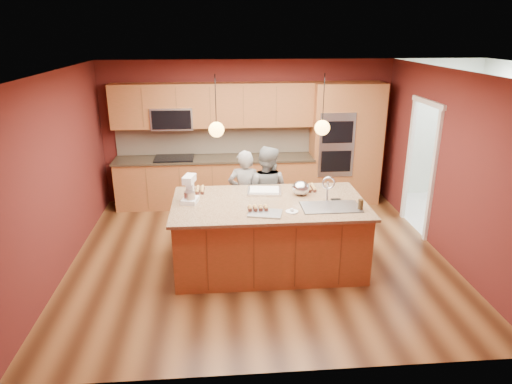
{
  "coord_description": "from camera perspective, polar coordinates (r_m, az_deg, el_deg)",
  "views": [
    {
      "loc": [
        -0.56,
        -6.13,
        3.23
      ],
      "look_at": [
        -0.06,
        -0.1,
        1.05
      ],
      "focal_mm": 32.0,
      "sensor_mm": 36.0,
      "label": 1
    }
  ],
  "objects": [
    {
      "name": "floor",
      "position": [
        6.96,
        0.4,
        -7.9
      ],
      "size": [
        5.5,
        5.5,
        0.0
      ],
      "primitive_type": "plane",
      "color": "#3E2111",
      "rests_on": "ground"
    },
    {
      "name": "ceiling",
      "position": [
        6.18,
        0.46,
        14.86
      ],
      "size": [
        5.5,
        5.5,
        0.0
      ],
      "primitive_type": "plane",
      "rotation": [
        3.14,
        0.0,
        0.0
      ],
      "color": "white",
      "rests_on": "ground"
    },
    {
      "name": "wall_back",
      "position": [
        8.85,
        -1.04,
        7.52
      ],
      "size": [
        5.5,
        0.0,
        5.5
      ],
      "primitive_type": "plane",
      "rotation": [
        1.57,
        0.0,
        0.0
      ],
      "color": "#561B19",
      "rests_on": "ground"
    },
    {
      "name": "wall_front",
      "position": [
        4.13,
        3.56,
        -7.36
      ],
      "size": [
        5.5,
        0.0,
        5.5
      ],
      "primitive_type": "plane",
      "rotation": [
        -1.57,
        0.0,
        0.0
      ],
      "color": "#561B19",
      "rests_on": "ground"
    },
    {
      "name": "wall_left",
      "position": [
        6.78,
        -23.42,
        2.01
      ],
      "size": [
        0.0,
        5.0,
        5.0
      ],
      "primitive_type": "plane",
      "rotation": [
        1.57,
        0.0,
        1.57
      ],
      "color": "#561B19",
      "rests_on": "ground"
    },
    {
      "name": "wall_right",
      "position": [
        7.22,
        22.76,
        3.11
      ],
      "size": [
        0.0,
        5.0,
        5.0
      ],
      "primitive_type": "plane",
      "rotation": [
        1.57,
        0.0,
        -1.57
      ],
      "color": "#561B19",
      "rests_on": "ground"
    },
    {
      "name": "cabinet_run",
      "position": [
        8.68,
        -5.41,
        4.69
      ],
      "size": [
        3.74,
        0.64,
        2.3
      ],
      "color": "brown",
      "rests_on": "floor"
    },
    {
      "name": "oven_column",
      "position": [
        8.91,
        11.09,
        5.92
      ],
      "size": [
        1.3,
        0.62,
        2.3
      ],
      "color": "brown",
      "rests_on": "floor"
    },
    {
      "name": "doorway_trim",
      "position": [
        7.98,
        19.82,
        2.72
      ],
      "size": [
        0.08,
        1.11,
        2.2
      ],
      "primitive_type": null,
      "color": "white",
      "rests_on": "wall_right"
    },
    {
      "name": "laundry_room",
      "position": [
        8.92,
        29.11,
        9.07
      ],
      "size": [
        2.6,
        2.7,
        2.7
      ],
      "color": "beige",
      "rests_on": "ground"
    },
    {
      "name": "pendant_left",
      "position": [
        5.95,
        -4.97,
        7.82
      ],
      "size": [
        0.2,
        0.2,
        0.8
      ],
      "color": "black",
      "rests_on": "ceiling"
    },
    {
      "name": "pendant_right",
      "position": [
        6.11,
        8.28,
        7.99
      ],
      "size": [
        0.2,
        0.2,
        0.8
      ],
      "color": "black",
      "rests_on": "ceiling"
    },
    {
      "name": "island",
      "position": [
        6.47,
        1.74,
        -5.21
      ],
      "size": [
        2.66,
        1.49,
        1.36
      ],
      "color": "brown",
      "rests_on": "floor"
    },
    {
      "name": "person_left",
      "position": [
        7.27,
        -1.4,
        -0.33
      ],
      "size": [
        0.56,
        0.39,
        1.46
      ],
      "primitive_type": "imported",
      "rotation": [
        0.0,
        0.0,
        3.06
      ],
      "color": "black",
      "rests_on": "floor"
    },
    {
      "name": "person_right",
      "position": [
        7.29,
        1.3,
        -0.05
      ],
      "size": [
        0.91,
        0.83,
        1.52
      ],
      "primitive_type": "imported",
      "rotation": [
        0.0,
        0.0,
        2.71
      ],
      "color": "slate",
      "rests_on": "floor"
    },
    {
      "name": "stand_mixer",
      "position": [
        6.29,
        -8.29,
        0.16
      ],
      "size": [
        0.25,
        0.31,
        0.38
      ],
      "rotation": [
        0.0,
        0.0,
        -0.23
      ],
      "color": "white",
      "rests_on": "island"
    },
    {
      "name": "sheet_cake",
      "position": [
        6.64,
        1.05,
        0.15
      ],
      "size": [
        0.52,
        0.41,
        0.05
      ],
      "rotation": [
        0.0,
        0.0,
        -0.11
      ],
      "color": "white",
      "rests_on": "island"
    },
    {
      "name": "cooling_rack",
      "position": [
        5.87,
        1.15,
        -2.66
      ],
      "size": [
        0.49,
        0.4,
        0.02
      ],
      "primitive_type": "cube",
      "rotation": [
        0.0,
        0.0,
        -0.24
      ],
      "color": "#9DA0A4",
      "rests_on": "island"
    },
    {
      "name": "mixing_bowl",
      "position": [
        6.55,
        5.62,
        0.49
      ],
      "size": [
        0.25,
        0.25,
        0.21
      ],
      "primitive_type": "ellipsoid",
      "color": "silver",
      "rests_on": "island"
    },
    {
      "name": "plate",
      "position": [
        5.95,
        4.5,
        -2.46
      ],
      "size": [
        0.16,
        0.16,
        0.01
      ],
      "primitive_type": "cylinder",
      "color": "white",
      "rests_on": "island"
    },
    {
      "name": "tumbler",
      "position": [
        6.15,
        12.94,
        -1.53
      ],
      "size": [
        0.07,
        0.07,
        0.14
      ],
      "primitive_type": "cylinder",
      "color": "#352513",
      "rests_on": "island"
    },
    {
      "name": "phone",
      "position": [
        6.44,
        9.97,
        -0.93
      ],
      "size": [
        0.14,
        0.08,
        0.01
      ],
      "primitive_type": "cube",
      "rotation": [
        0.0,
        0.0,
        -0.02
      ],
      "color": "black",
      "rests_on": "island"
    },
    {
      "name": "cupcakes_left",
      "position": [
        6.71,
        -7.32,
        0.29
      ],
      "size": [
        0.21,
        0.28,
        0.06
      ],
      "primitive_type": null,
      "color": "tan",
      "rests_on": "island"
    },
    {
      "name": "cupcakes_rack",
      "position": [
        5.94,
        0.25,
        -1.98
      ],
      "size": [
        0.28,
        0.14,
        0.06
      ],
      "primitive_type": null,
      "color": "tan",
      "rests_on": "island"
    },
    {
      "name": "cupcakes_right",
      "position": [
        6.79,
        6.85,
        0.56
      ],
      "size": [
        0.15,
        0.29,
        0.07
      ],
      "primitive_type": null,
      "color": "tan",
      "rests_on": "island"
    },
    {
      "name": "washer",
      "position": [
        8.8,
        28.12,
        -0.46
      ],
      "size": [
        0.86,
        0.87,
        1.07
      ],
      "primitive_type": "cube",
      "rotation": [
        0.0,
        0.0,
        0.34
      ],
      "color": "white",
      "rests_on": "floor"
    },
    {
      "name": "dryer",
      "position": [
        9.4,
        26.07,
        0.54
      ],
      "size": [
        0.62,
        0.64,
        0.91
      ],
      "primitive_type": "cube",
      "rotation": [
        0.0,
        0.0,
        0.11
      ],
      "color": "white",
      "rests_on": "floor"
    }
  ]
}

